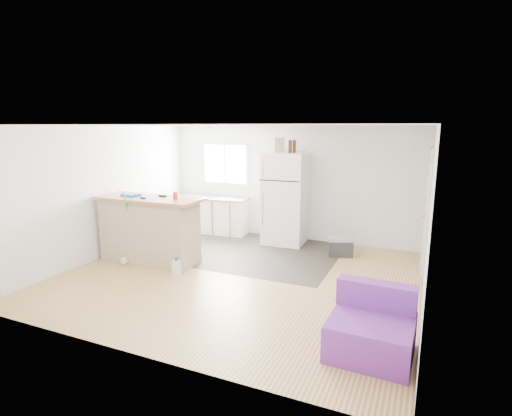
{
  "coord_description": "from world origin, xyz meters",
  "views": [
    {
      "loc": [
        2.71,
        -5.51,
        2.38
      ],
      "look_at": [
        -0.01,
        0.7,
        0.99
      ],
      "focal_mm": 28.0,
      "sensor_mm": 36.0,
      "label": 1
    }
  ],
  "objects_px": {
    "cleaner_jug": "(177,267)",
    "mop": "(126,252)",
    "blue_tray": "(131,195)",
    "red_cup": "(175,196)",
    "bottle_right": "(294,146)",
    "bottle_left": "(290,146)",
    "refrigerator": "(285,198)",
    "cooler": "(340,246)",
    "purple_seat": "(372,330)",
    "cardboard_box": "(280,145)",
    "kitchen_cabinets": "(209,214)",
    "peninsula": "(150,229)"
  },
  "relations": [
    {
      "from": "red_cup",
      "to": "bottle_right",
      "type": "xyz_separation_m",
      "value": [
        1.43,
        2.05,
        0.76
      ]
    },
    {
      "from": "cooler",
      "to": "cleaner_jug",
      "type": "xyz_separation_m",
      "value": [
        -2.23,
        -2.07,
        -0.05
      ]
    },
    {
      "from": "blue_tray",
      "to": "cooler",
      "type": "bearing_deg",
      "value": 26.71
    },
    {
      "from": "blue_tray",
      "to": "kitchen_cabinets",
      "type": "bearing_deg",
      "value": 82.65
    },
    {
      "from": "bottle_left",
      "to": "cooler",
      "type": "bearing_deg",
      "value": -17.24
    },
    {
      "from": "cleaner_jug",
      "to": "red_cup",
      "type": "distance_m",
      "value": 1.21
    },
    {
      "from": "refrigerator",
      "to": "cleaner_jug",
      "type": "xyz_separation_m",
      "value": [
        -0.98,
        -2.47,
        -0.81
      ]
    },
    {
      "from": "kitchen_cabinets",
      "to": "refrigerator",
      "type": "relative_size",
      "value": 1.0
    },
    {
      "from": "blue_tray",
      "to": "red_cup",
      "type": "bearing_deg",
      "value": 3.96
    },
    {
      "from": "refrigerator",
      "to": "bottle_right",
      "type": "bearing_deg",
      "value": -2.49
    },
    {
      "from": "cleaner_jug",
      "to": "bottle_right",
      "type": "bearing_deg",
      "value": 53.87
    },
    {
      "from": "peninsula",
      "to": "cardboard_box",
      "type": "height_order",
      "value": "cardboard_box"
    },
    {
      "from": "mop",
      "to": "bottle_right",
      "type": "height_order",
      "value": "bottle_right"
    },
    {
      "from": "kitchen_cabinets",
      "to": "bottle_left",
      "type": "relative_size",
      "value": 7.47
    },
    {
      "from": "cleaner_jug",
      "to": "mop",
      "type": "xyz_separation_m",
      "value": [
        -1.11,
        0.08,
        0.1
      ]
    },
    {
      "from": "cooler",
      "to": "kitchen_cabinets",
      "type": "bearing_deg",
      "value": 152.1
    },
    {
      "from": "cooler",
      "to": "red_cup",
      "type": "distance_m",
      "value": 3.18
    },
    {
      "from": "kitchen_cabinets",
      "to": "red_cup",
      "type": "relative_size",
      "value": 15.56
    },
    {
      "from": "cleaner_jug",
      "to": "cooler",
      "type": "bearing_deg",
      "value": 31.88
    },
    {
      "from": "refrigerator",
      "to": "kitchen_cabinets",
      "type": "bearing_deg",
      "value": 173.19
    },
    {
      "from": "refrigerator",
      "to": "cleaner_jug",
      "type": "height_order",
      "value": "refrigerator"
    },
    {
      "from": "mop",
      "to": "bottle_left",
      "type": "bearing_deg",
      "value": 49.49
    },
    {
      "from": "cleaner_jug",
      "to": "bottle_left",
      "type": "distance_m",
      "value": 3.25
    },
    {
      "from": "bottle_right",
      "to": "bottle_left",
      "type": "bearing_deg",
      "value": -149.27
    },
    {
      "from": "purple_seat",
      "to": "red_cup",
      "type": "height_order",
      "value": "red_cup"
    },
    {
      "from": "cooler",
      "to": "peninsula",
      "type": "bearing_deg",
      "value": -169.65
    },
    {
      "from": "mop",
      "to": "bottle_left",
      "type": "relative_size",
      "value": 5.27
    },
    {
      "from": "cooler",
      "to": "bottle_left",
      "type": "height_order",
      "value": "bottle_left"
    },
    {
      "from": "cleaner_jug",
      "to": "bottle_left",
      "type": "xyz_separation_m",
      "value": [
        1.08,
        2.43,
        1.87
      ]
    },
    {
      "from": "kitchen_cabinets",
      "to": "refrigerator",
      "type": "distance_m",
      "value": 1.94
    },
    {
      "from": "kitchen_cabinets",
      "to": "bottle_right",
      "type": "bearing_deg",
      "value": -8.28
    },
    {
      "from": "red_cup",
      "to": "cardboard_box",
      "type": "relative_size",
      "value": 0.4
    },
    {
      "from": "cooler",
      "to": "red_cup",
      "type": "relative_size",
      "value": 4.5
    },
    {
      "from": "red_cup",
      "to": "bottle_left",
      "type": "height_order",
      "value": "bottle_left"
    },
    {
      "from": "cooler",
      "to": "red_cup",
      "type": "height_order",
      "value": "red_cup"
    },
    {
      "from": "mop",
      "to": "bottle_right",
      "type": "distance_m",
      "value": 3.74
    },
    {
      "from": "purple_seat",
      "to": "bottle_right",
      "type": "bearing_deg",
      "value": 122.46
    },
    {
      "from": "purple_seat",
      "to": "peninsula",
      "type": "bearing_deg",
      "value": 162.36
    },
    {
      "from": "blue_tray",
      "to": "bottle_right",
      "type": "xyz_separation_m",
      "value": [
        2.33,
        2.11,
        0.81
      ]
    },
    {
      "from": "bottle_left",
      "to": "bottle_right",
      "type": "distance_m",
      "value": 0.08
    },
    {
      "from": "purple_seat",
      "to": "cleaner_jug",
      "type": "distance_m",
      "value": 3.4
    },
    {
      "from": "mop",
      "to": "cardboard_box",
      "type": "xyz_separation_m",
      "value": [
        1.99,
        2.31,
        1.79
      ]
    },
    {
      "from": "kitchen_cabinets",
      "to": "mop",
      "type": "distance_m",
      "value": 2.53
    },
    {
      "from": "red_cup",
      "to": "mop",
      "type": "bearing_deg",
      "value": -157.39
    },
    {
      "from": "refrigerator",
      "to": "mop",
      "type": "bearing_deg",
      "value": -134.29
    },
    {
      "from": "peninsula",
      "to": "red_cup",
      "type": "distance_m",
      "value": 0.85
    },
    {
      "from": "cleaner_jug",
      "to": "bottle_left",
      "type": "relative_size",
      "value": 1.17
    },
    {
      "from": "refrigerator",
      "to": "blue_tray",
      "type": "relative_size",
      "value": 6.24
    },
    {
      "from": "kitchen_cabinets",
      "to": "cooler",
      "type": "height_order",
      "value": "kitchen_cabinets"
    },
    {
      "from": "cooler",
      "to": "bottle_right",
      "type": "distance_m",
      "value": 2.15
    }
  ]
}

